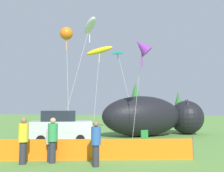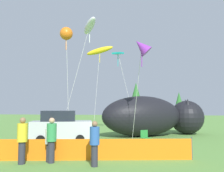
{
  "view_description": "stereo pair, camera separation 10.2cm",
  "coord_description": "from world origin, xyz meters",
  "views": [
    {
      "loc": [
        3.05,
        -14.98,
        2.32
      ],
      "look_at": [
        -0.38,
        5.69,
        4.11
      ],
      "focal_mm": 40.0,
      "sensor_mm": 36.0,
      "label": 1
    },
    {
      "loc": [
        3.15,
        -14.97,
        2.32
      ],
      "look_at": [
        -0.38,
        5.69,
        4.11
      ],
      "focal_mm": 40.0,
      "sensor_mm": 36.0,
      "label": 2
    }
  ],
  "objects": [
    {
      "name": "kite_yellow_hero",
      "position": [
        -2.61,
        10.91,
        8.4
      ],
      "size": [
        3.02,
        2.36,
        9.1
      ],
      "color": "silver",
      "rests_on": "ground"
    },
    {
      "name": "spectator_in_white_shirt",
      "position": [
        -1.16,
        -4.9,
        1.03
      ],
      "size": [
        0.41,
        0.41,
        1.88
      ],
      "color": "#2D2D38",
      "rests_on": "ground"
    },
    {
      "name": "spectator_in_red_shirt",
      "position": [
        0.79,
        -5.22,
        0.97
      ],
      "size": [
        0.39,
        0.39,
        1.78
      ],
      "color": "#2D2D38",
      "rests_on": "ground"
    },
    {
      "name": "inflatable_cat",
      "position": [
        3.02,
        5.85,
        1.49
      ],
      "size": [
        8.96,
        6.93,
        3.22
      ],
      "rotation": [
        0.0,
        0.0,
        0.55
      ],
      "color": "black",
      "rests_on": "ground"
    },
    {
      "name": "safety_fence",
      "position": [
        0.22,
        -4.13,
        0.46
      ],
      "size": [
        9.13,
        1.86,
        1.02
      ],
      "rotation": [
        0.0,
        0.0,
        0.2
      ],
      "color": "orange",
      "rests_on": "ground"
    },
    {
      "name": "horizon_tree_east",
      "position": [
        -0.01,
        28.38,
        4.07
      ],
      "size": [
        2.78,
        2.78,
        6.63
      ],
      "color": "brown",
      "rests_on": "ground"
    },
    {
      "name": "spectator_in_green_shirt",
      "position": [
        -1.34,
        -4.72,
        0.87
      ],
      "size": [
        0.35,
        0.35,
        1.6
      ],
      "color": "#2D2D38",
      "rests_on": "ground"
    },
    {
      "name": "kite_white_ghost",
      "position": [
        -1.67,
        3.07,
        8.49
      ],
      "size": [
        3.15,
        2.44,
        9.11
      ],
      "color": "silver",
      "rests_on": "ground"
    },
    {
      "name": "spectator_in_yellow_shirt",
      "position": [
        -2.26,
        -5.31,
        1.04
      ],
      "size": [
        0.41,
        0.41,
        1.9
      ],
      "color": "#2D2D38",
      "rests_on": "ground"
    },
    {
      "name": "parked_car",
      "position": [
        -3.06,
        1.08,
        1.02
      ],
      "size": [
        4.3,
        2.85,
        2.1
      ],
      "rotation": [
        0.0,
        0.0,
        0.29
      ],
      "color": "#B7BCC1",
      "rests_on": "ground"
    },
    {
      "name": "kite_teal_diamond",
      "position": [
        -0.28,
        8.76,
        7.44
      ],
      "size": [
        2.42,
        1.16,
        7.74
      ],
      "color": "silver",
      "rests_on": "ground"
    },
    {
      "name": "kite_purple_delta",
      "position": [
        2.39,
        0.68,
        6.15
      ],
      "size": [
        1.52,
        2.38,
        6.83
      ],
      "color": "silver",
      "rests_on": "ground"
    },
    {
      "name": "ground_plane",
      "position": [
        0.0,
        0.0,
        0.0
      ],
      "size": [
        120.0,
        120.0,
        0.0
      ],
      "primitive_type": "plane",
      "color": "#609342"
    },
    {
      "name": "kite_orange_flower",
      "position": [
        -3.6,
        3.26,
        8.07
      ],
      "size": [
        1.01,
        1.01,
        8.59
      ],
      "color": "silver",
      "rests_on": "ground"
    },
    {
      "name": "folding_chair",
      "position": [
        2.56,
        0.48,
        0.55
      ],
      "size": [
        0.7,
        0.7,
        0.93
      ],
      "rotation": [
        0.0,
        0.0,
        -1.04
      ],
      "color": "#267F33",
      "rests_on": "ground"
    },
    {
      "name": "horizon_tree_west",
      "position": [
        7.86,
        35.17,
        3.25
      ],
      "size": [
        2.22,
        2.22,
        5.3
      ],
      "color": "brown",
      "rests_on": "ground"
    }
  ]
}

